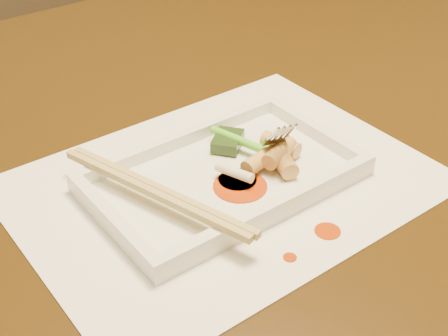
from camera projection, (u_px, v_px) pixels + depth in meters
table at (194, 202)px, 0.76m from camera, size 1.40×0.90×0.75m
placemat at (224, 183)px, 0.62m from camera, size 0.40×0.30×0.00m
sauce_splatter_a at (328, 231)px, 0.56m from camera, size 0.02×0.02×0.00m
sauce_splatter_b at (290, 257)px, 0.53m from camera, size 0.01×0.01×0.00m
plate_base at (224, 180)px, 0.62m from camera, size 0.26×0.16×0.01m
plate_rim_far at (182, 138)px, 0.66m from camera, size 0.26×0.01×0.01m
plate_rim_near at (273, 208)px, 0.56m from camera, size 0.26×0.01×0.01m
plate_rim_left at (112, 219)px, 0.55m from camera, size 0.01×0.14×0.01m
plate_rim_right at (315, 130)px, 0.67m from camera, size 0.01×0.14×0.01m
veg_piece at (228, 141)px, 0.66m from camera, size 0.05×0.05×0.01m
scallion_white at (234, 172)px, 0.60m from camera, size 0.02×0.04×0.01m
scallion_green at (245, 143)px, 0.64m from camera, size 0.03×0.08×0.01m
chopstick_a at (152, 193)px, 0.57m from camera, size 0.07×0.21×0.01m
chopstick_b at (160, 189)px, 0.57m from camera, size 0.07×0.21×0.01m
fork at (269, 83)px, 0.62m from camera, size 0.09×0.10×0.14m
sauce_blob_0 at (237, 180)px, 0.61m from camera, size 0.04×0.04×0.00m
sauce_blob_1 at (240, 186)px, 0.60m from camera, size 0.05×0.05×0.00m
rice_cake_0 at (282, 159)px, 0.62m from camera, size 0.03×0.05×0.02m
rice_cake_1 at (260, 161)px, 0.62m from camera, size 0.04×0.02×0.02m
rice_cake_2 at (279, 153)px, 0.62m from camera, size 0.05×0.03×0.02m
rice_cake_3 at (281, 145)px, 0.64m from camera, size 0.03×0.04×0.02m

